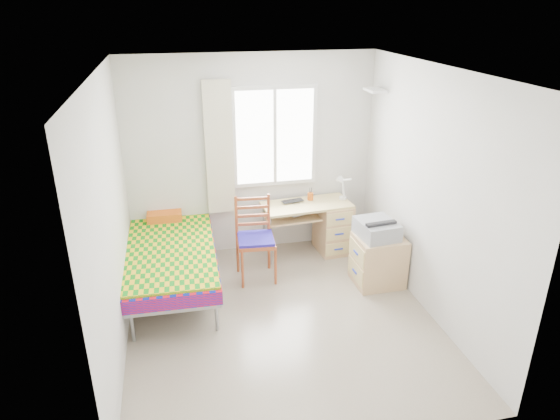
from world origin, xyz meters
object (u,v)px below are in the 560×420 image
at_px(desk, 328,224).
at_px(printer, 377,228).
at_px(bed, 171,249).
at_px(cabinet, 378,260).
at_px(chair, 256,234).

distance_m(desk, printer, 1.00).
height_order(bed, cabinet, bed).
xyz_separation_m(desk, cabinet, (0.33, -0.93, -0.09)).
xyz_separation_m(bed, desk, (2.07, 0.41, -0.07)).
distance_m(bed, chair, 1.02).
distance_m(desk, cabinet, 1.00).
height_order(bed, printer, bed).
height_order(desk, cabinet, desk).
distance_m(desk, chair, 1.17).
bearing_deg(cabinet, printer, 134.66).
relative_size(desk, printer, 2.29).
bearing_deg(printer, cabinet, -50.06).
relative_size(cabinet, printer, 1.17).
bearing_deg(chair, cabinet, -14.28).
relative_size(chair, printer, 1.99).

